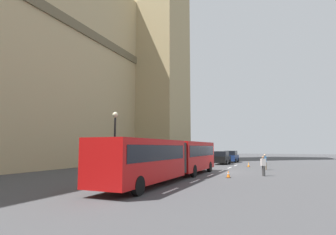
{
  "coord_description": "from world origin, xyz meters",
  "views": [
    {
      "loc": [
        -27.01,
        -5.9,
        2.43
      ],
      "look_at": [
        -4.52,
        3.6,
        5.11
      ],
      "focal_mm": 28.93,
      "sensor_mm": 36.0,
      "label": 1
    }
  ],
  "objects_px": {
    "sedan_lead": "(222,158)",
    "pedestrian_by_kerb": "(265,161)",
    "pedestrian_near_cones": "(263,165)",
    "street_lamp": "(115,139)",
    "traffic_cone_west": "(228,174)",
    "sedan_trailing": "(231,157)",
    "traffic_cone_middle": "(249,165)",
    "articulated_bus": "(171,156)"
  },
  "relations": [
    {
      "from": "sedan_lead",
      "to": "traffic_cone_west",
      "type": "bearing_deg",
      "value": -166.76
    },
    {
      "from": "sedan_lead",
      "to": "traffic_cone_middle",
      "type": "xyz_separation_m",
      "value": [
        -4.17,
        -4.14,
        -0.63
      ]
    },
    {
      "from": "pedestrian_near_cones",
      "to": "articulated_bus",
      "type": "bearing_deg",
      "value": 129.89
    },
    {
      "from": "sedan_trailing",
      "to": "street_lamp",
      "type": "height_order",
      "value": "street_lamp"
    },
    {
      "from": "traffic_cone_west",
      "to": "sedan_lead",
      "type": "bearing_deg",
      "value": 13.24
    },
    {
      "from": "street_lamp",
      "to": "articulated_bus",
      "type": "bearing_deg",
      "value": -78.55
    },
    {
      "from": "street_lamp",
      "to": "pedestrian_near_cones",
      "type": "distance_m",
      "value": 12.66
    },
    {
      "from": "pedestrian_near_cones",
      "to": "sedan_trailing",
      "type": "bearing_deg",
      "value": 16.89
    },
    {
      "from": "articulated_bus",
      "to": "sedan_lead",
      "type": "bearing_deg",
      "value": 0.65
    },
    {
      "from": "articulated_bus",
      "to": "pedestrian_near_cones",
      "type": "relative_size",
      "value": 10.39
    },
    {
      "from": "traffic_cone_middle",
      "to": "traffic_cone_west",
      "type": "bearing_deg",
      "value": 179.5
    },
    {
      "from": "traffic_cone_west",
      "to": "pedestrian_by_kerb",
      "type": "bearing_deg",
      "value": -14.3
    },
    {
      "from": "sedan_lead",
      "to": "pedestrian_near_cones",
      "type": "height_order",
      "value": "sedan_lead"
    },
    {
      "from": "sedan_trailing",
      "to": "traffic_cone_west",
      "type": "bearing_deg",
      "value": -170.88
    },
    {
      "from": "street_lamp",
      "to": "pedestrian_near_cones",
      "type": "relative_size",
      "value": 3.12
    },
    {
      "from": "street_lamp",
      "to": "pedestrian_near_cones",
      "type": "xyz_separation_m",
      "value": [
        6.19,
        -10.83,
        -2.14
      ]
    },
    {
      "from": "articulated_bus",
      "to": "pedestrian_by_kerb",
      "type": "distance_m",
      "value": 13.27
    },
    {
      "from": "sedan_trailing",
      "to": "traffic_cone_west",
      "type": "distance_m",
      "value": 23.08
    },
    {
      "from": "sedan_lead",
      "to": "pedestrian_by_kerb",
      "type": "height_order",
      "value": "sedan_lead"
    },
    {
      "from": "articulated_bus",
      "to": "sedan_lead",
      "type": "relative_size",
      "value": 3.99
    },
    {
      "from": "sedan_trailing",
      "to": "traffic_cone_west",
      "type": "xyz_separation_m",
      "value": [
        -22.78,
        -3.66,
        -0.63
      ]
    },
    {
      "from": "pedestrian_by_kerb",
      "to": "articulated_bus",
      "type": "bearing_deg",
      "value": 152.71
    },
    {
      "from": "traffic_cone_west",
      "to": "pedestrian_near_cones",
      "type": "distance_m",
      "value": 3.56
    },
    {
      "from": "sedan_trailing",
      "to": "traffic_cone_middle",
      "type": "relative_size",
      "value": 7.59
    },
    {
      "from": "sedan_trailing",
      "to": "traffic_cone_middle",
      "type": "height_order",
      "value": "sedan_trailing"
    },
    {
      "from": "street_lamp",
      "to": "sedan_lead",
      "type": "bearing_deg",
      "value": -11.59
    },
    {
      "from": "articulated_bus",
      "to": "sedan_lead",
      "type": "height_order",
      "value": "articulated_bus"
    },
    {
      "from": "sedan_lead",
      "to": "pedestrian_by_kerb",
      "type": "distance_m",
      "value": 10.33
    },
    {
      "from": "street_lamp",
      "to": "pedestrian_by_kerb",
      "type": "xyz_separation_m",
      "value": [
        12.68,
        -10.58,
        -2.14
      ]
    },
    {
      "from": "sedan_lead",
      "to": "sedan_trailing",
      "type": "relative_size",
      "value": 1.0
    },
    {
      "from": "sedan_lead",
      "to": "traffic_cone_west",
      "type": "relative_size",
      "value": 7.59
    },
    {
      "from": "sedan_trailing",
      "to": "pedestrian_by_kerb",
      "type": "distance_m",
      "value": 15.08
    },
    {
      "from": "traffic_cone_middle",
      "to": "pedestrian_by_kerb",
      "type": "distance_m",
      "value": 4.6
    },
    {
      "from": "pedestrian_by_kerb",
      "to": "pedestrian_near_cones",
      "type": "bearing_deg",
      "value": -177.81
    },
    {
      "from": "sedan_trailing",
      "to": "traffic_cone_middle",
      "type": "xyz_separation_m",
      "value": [
        -9.85,
        -3.77,
        -0.63
      ]
    },
    {
      "from": "articulated_bus",
      "to": "traffic_cone_middle",
      "type": "height_order",
      "value": "articulated_bus"
    },
    {
      "from": "street_lamp",
      "to": "pedestrian_by_kerb",
      "type": "relative_size",
      "value": 3.12
    },
    {
      "from": "traffic_cone_west",
      "to": "street_lamp",
      "type": "height_order",
      "value": "street_lamp"
    },
    {
      "from": "articulated_bus",
      "to": "sedan_trailing",
      "type": "xyz_separation_m",
      "value": [
        25.63,
        -0.14,
        -0.83
      ]
    },
    {
      "from": "articulated_bus",
      "to": "traffic_cone_west",
      "type": "xyz_separation_m",
      "value": [
        2.85,
        -3.8,
        -1.46
      ]
    },
    {
      "from": "articulated_bus",
      "to": "traffic_cone_middle",
      "type": "relative_size",
      "value": 30.26
    },
    {
      "from": "articulated_bus",
      "to": "sedan_trailing",
      "type": "relative_size",
      "value": 3.99
    }
  ]
}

